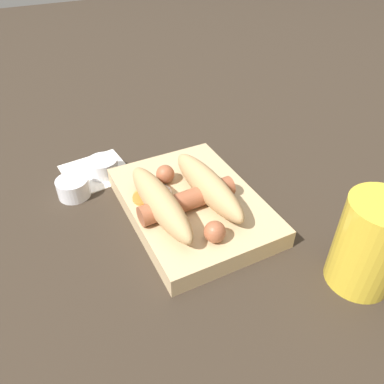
% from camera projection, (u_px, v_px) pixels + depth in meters
% --- Properties ---
extents(ground_plane, '(3.00, 3.00, 0.00)m').
position_uv_depth(ground_plane, '(192.00, 212.00, 0.56)').
color(ground_plane, '#33281E').
extents(food_tray, '(0.25, 0.18, 0.03)m').
position_uv_depth(food_tray, '(192.00, 205.00, 0.55)').
color(food_tray, tan).
rests_on(food_tray, ground_plane).
extents(bread_roll, '(0.17, 0.12, 0.05)m').
position_uv_depth(bread_roll, '(185.00, 194.00, 0.51)').
color(bread_roll, tan).
rests_on(bread_roll, food_tray).
extents(sausage, '(0.17, 0.14, 0.03)m').
position_uv_depth(sausage, '(188.00, 200.00, 0.51)').
color(sausage, '#9E5638').
rests_on(sausage, food_tray).
extents(pickled_veggies, '(0.05, 0.07, 0.00)m').
position_uv_depth(pickled_veggies, '(150.00, 195.00, 0.54)').
color(pickled_veggies, orange).
rests_on(pickled_veggies, food_tray).
extents(napkin, '(0.11, 0.11, 0.00)m').
position_uv_depth(napkin, '(96.00, 171.00, 0.64)').
color(napkin, white).
rests_on(napkin, ground_plane).
extents(condiment_cup_near, '(0.05, 0.05, 0.03)m').
position_uv_depth(condiment_cup_near, '(103.00, 168.00, 0.62)').
color(condiment_cup_near, white).
rests_on(condiment_cup_near, ground_plane).
extents(condiment_cup_far, '(0.05, 0.05, 0.03)m').
position_uv_depth(condiment_cup_far, '(73.00, 189.00, 0.58)').
color(condiment_cup_far, white).
rests_on(condiment_cup_far, ground_plane).
extents(drink_glass, '(0.08, 0.08, 0.12)m').
position_uv_depth(drink_glass, '(370.00, 244.00, 0.42)').
color(drink_glass, gold).
rests_on(drink_glass, ground_plane).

